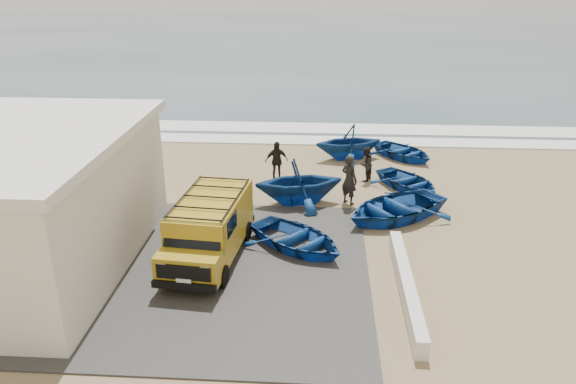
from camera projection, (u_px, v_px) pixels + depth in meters
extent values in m
plane|color=#947C56|center=(248.00, 241.00, 19.35)|extent=(160.00, 160.00, 0.00)
cube|color=#3B3836|center=(177.00, 268.00, 17.61)|extent=(12.00, 10.00, 0.05)
cube|color=#385166|center=(305.00, 39.00, 71.10)|extent=(180.00, 88.00, 0.01)
cube|color=white|center=(277.00, 140.00, 30.43)|extent=(180.00, 1.60, 0.06)
cube|color=white|center=(280.00, 127.00, 32.74)|extent=(180.00, 2.20, 0.04)
cube|color=black|center=(135.00, 174.00, 18.12)|extent=(0.08, 0.70, 0.90)
cube|color=silver|center=(406.00, 286.00, 16.18)|extent=(0.35, 6.00, 0.55)
cube|color=#B5901B|center=(212.00, 222.00, 18.14)|extent=(2.23, 3.99, 1.62)
cube|color=#B5901B|center=(189.00, 268.00, 16.13)|extent=(1.94, 1.06, 0.88)
cube|color=black|center=(192.00, 236.00, 16.25)|extent=(1.74, 0.50, 0.70)
cube|color=black|center=(183.00, 273.00, 15.67)|extent=(1.58, 0.24, 0.44)
cube|color=black|center=(184.00, 286.00, 15.80)|extent=(1.90, 0.32, 0.22)
cube|color=black|center=(210.00, 197.00, 17.76)|extent=(2.11, 3.69, 0.06)
cylinder|color=black|center=(166.00, 272.00, 16.79)|extent=(0.28, 0.70, 0.69)
cylinder|color=black|center=(198.00, 228.00, 19.56)|extent=(0.28, 0.70, 0.69)
cylinder|color=black|center=(223.00, 276.00, 16.52)|extent=(0.28, 0.70, 0.69)
cylinder|color=black|center=(246.00, 231.00, 19.30)|extent=(0.28, 0.70, 0.69)
imported|color=navy|center=(297.00, 239.00, 18.72)|extent=(4.49, 4.38, 0.76)
imported|color=navy|center=(395.00, 207.00, 20.97)|extent=(5.26, 5.00, 0.89)
imported|color=navy|center=(299.00, 181.00, 22.13)|extent=(4.12, 3.78, 1.84)
imported|color=navy|center=(408.00, 181.00, 23.78)|extent=(3.74, 3.96, 0.67)
imported|color=navy|center=(348.00, 142.00, 27.28)|extent=(3.93, 3.63, 1.72)
imported|color=navy|center=(403.00, 151.00, 27.50)|extent=(4.00, 4.10, 0.69)
imported|color=black|center=(349.00, 180.00, 22.06)|extent=(0.87, 0.85, 2.02)
imported|color=black|center=(366.00, 164.00, 24.51)|extent=(0.83, 0.91, 1.52)
imported|color=black|center=(276.00, 161.00, 24.58)|extent=(1.11, 0.76, 1.75)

